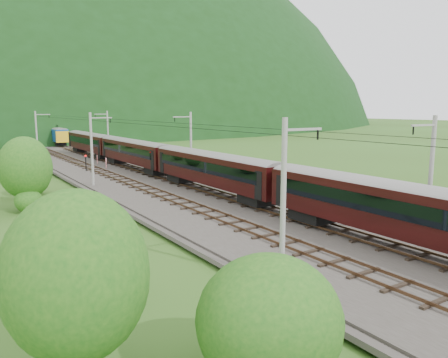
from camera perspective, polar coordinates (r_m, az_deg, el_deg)
ground at (r=27.08m, az=17.70°, el=-10.03°), size 600.00×600.00×0.00m
railbed at (r=33.91m, az=4.51°, el=-5.46°), size 14.00×220.00×0.30m
track_left at (r=32.49m, az=1.14°, el=-5.68°), size 2.40×220.00×0.27m
track_right at (r=35.33m, az=7.61°, el=-4.55°), size 2.40×220.00×0.27m
catenary_left at (r=50.13m, az=-16.82°, el=3.98°), size 2.54×192.28×8.00m
catenary_right at (r=54.81m, az=-4.42°, el=4.76°), size 2.54×192.28×8.00m
overhead_wires at (r=32.85m, az=4.66°, el=6.35°), size 4.83×198.00×0.03m
train at (r=42.88m, az=-1.16°, el=1.94°), size 2.75×152.05×4.77m
hazard_post_near at (r=64.64m, az=-15.14°, el=2.06°), size 0.16×0.16×1.48m
hazard_post_far at (r=70.28m, az=-16.22°, el=2.50°), size 0.14×0.14×1.34m
signal at (r=62.26m, az=-17.60°, el=2.18°), size 0.24×0.24×2.17m
vegetation_left at (r=27.65m, az=-18.86°, el=-4.73°), size 11.16×148.35×6.39m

